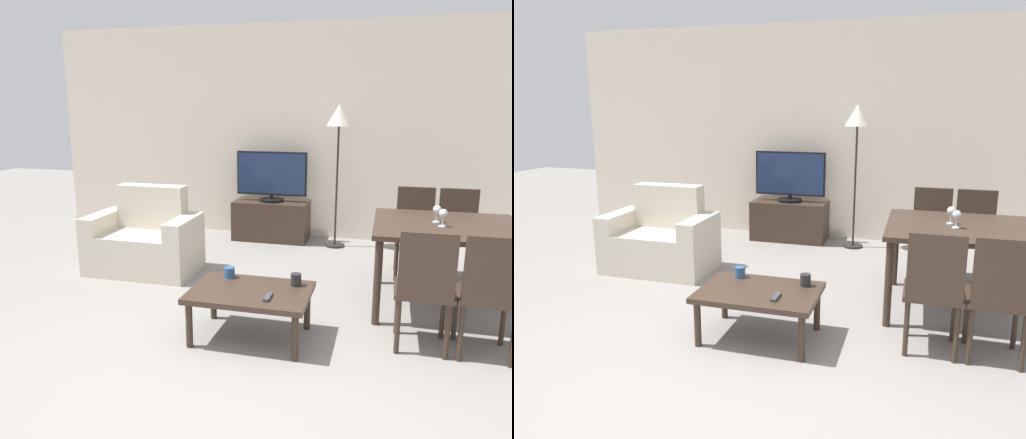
% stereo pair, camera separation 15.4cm
% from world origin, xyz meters
% --- Properties ---
extents(ground_plane, '(18.00, 18.00, 0.00)m').
position_xyz_m(ground_plane, '(0.00, 0.00, 0.00)').
color(ground_plane, gray).
extents(wall_back, '(7.26, 0.06, 2.70)m').
position_xyz_m(wall_back, '(0.00, 3.96, 1.35)').
color(wall_back, beige).
rests_on(wall_back, ground_plane).
extents(armchair, '(1.10, 0.68, 0.87)m').
position_xyz_m(armchair, '(-1.54, 2.10, 0.31)').
color(armchair, beige).
rests_on(armchair, ground_plane).
extents(tv_stand, '(0.94, 0.47, 0.50)m').
position_xyz_m(tv_stand, '(-0.56, 3.66, 0.25)').
color(tv_stand, '#38281E').
rests_on(tv_stand, ground_plane).
extents(tv, '(0.90, 0.31, 0.63)m').
position_xyz_m(tv, '(-0.56, 3.65, 0.81)').
color(tv, black).
rests_on(tv, tv_stand).
extents(coffee_table, '(0.88, 0.62, 0.38)m').
position_xyz_m(coffee_table, '(-0.06, 0.88, 0.33)').
color(coffee_table, '#38281E').
rests_on(coffee_table, ground_plane).
extents(dining_table, '(1.17, 1.09, 0.74)m').
position_xyz_m(dining_table, '(1.36, 1.84, 0.66)').
color(dining_table, '#38281E').
rests_on(dining_table, ground_plane).
extents(dining_chair_near, '(0.40, 0.40, 0.89)m').
position_xyz_m(dining_chair_near, '(1.15, 0.99, 0.49)').
color(dining_chair_near, '#38281E').
rests_on(dining_chair_near, ground_plane).
extents(dining_chair_far, '(0.40, 0.40, 0.89)m').
position_xyz_m(dining_chair_far, '(1.56, 2.70, 0.49)').
color(dining_chair_far, '#38281E').
rests_on(dining_chair_far, ground_plane).
extents(dining_chair_near_right, '(0.40, 0.40, 0.89)m').
position_xyz_m(dining_chair_near_right, '(1.56, 0.99, 0.49)').
color(dining_chair_near_right, '#38281E').
rests_on(dining_chair_near_right, ground_plane).
extents(dining_chair_far_left, '(0.40, 0.40, 0.89)m').
position_xyz_m(dining_chair_far_left, '(1.15, 2.70, 0.49)').
color(dining_chair_far_left, '#38281E').
rests_on(dining_chair_far_left, ground_plane).
extents(floor_lamp, '(0.29, 0.29, 1.71)m').
position_xyz_m(floor_lamp, '(0.27, 3.53, 1.46)').
color(floor_lamp, black).
rests_on(floor_lamp, ground_plane).
extents(remote_primary, '(0.04, 0.15, 0.02)m').
position_xyz_m(remote_primary, '(0.10, 0.76, 0.39)').
color(remote_primary, '#38383D').
rests_on(remote_primary, coffee_table).
extents(cup_white_near, '(0.08, 0.08, 0.08)m').
position_xyz_m(cup_white_near, '(-0.29, 1.10, 0.42)').
color(cup_white_near, navy).
rests_on(cup_white_near, coffee_table).
extents(cup_colored_far, '(0.08, 0.08, 0.09)m').
position_xyz_m(cup_colored_far, '(0.24, 1.06, 0.42)').
color(cup_colored_far, black).
rests_on(cup_colored_far, coffee_table).
extents(wine_glass_left, '(0.07, 0.07, 0.15)m').
position_xyz_m(wine_glass_left, '(1.31, 1.75, 0.84)').
color(wine_glass_left, silver).
rests_on(wine_glass_left, dining_table).
extents(wine_glass_center, '(0.07, 0.07, 0.15)m').
position_xyz_m(wine_glass_center, '(1.28, 1.90, 0.84)').
color(wine_glass_center, silver).
rests_on(wine_glass_center, dining_table).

